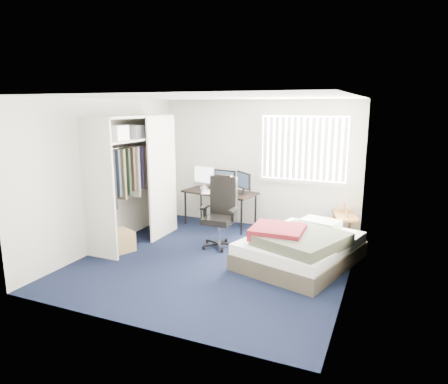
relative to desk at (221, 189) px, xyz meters
name	(u,v)px	position (x,y,z in m)	size (l,w,h in m)	color
ground	(215,260)	(0.66, -1.75, -0.75)	(4.20, 4.20, 0.00)	black
room_shell	(215,165)	(0.66, -1.75, 0.76)	(4.20, 4.20, 4.20)	silver
window_assembly	(304,148)	(1.56, 0.29, 0.85)	(1.72, 0.09, 1.32)	white
closet	(133,167)	(-1.01, -1.49, 0.61)	(0.64, 1.84, 2.22)	beige
desk	(221,189)	(0.00, 0.00, 0.00)	(1.53, 0.90, 1.17)	black
office_chair	(221,219)	(0.47, -1.08, -0.28)	(0.59, 0.58, 1.22)	black
footstool	(224,216)	(0.05, 0.07, -0.57)	(0.35, 0.31, 0.23)	white
nightstand	(345,218)	(2.42, -0.02, -0.31)	(0.54, 0.80, 0.68)	brown
bed	(300,247)	(1.91, -1.37, -0.48)	(1.87, 2.19, 0.62)	#40392E
pine_box	(121,240)	(-0.99, -1.95, -0.58)	(0.45, 0.33, 0.33)	#A68653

